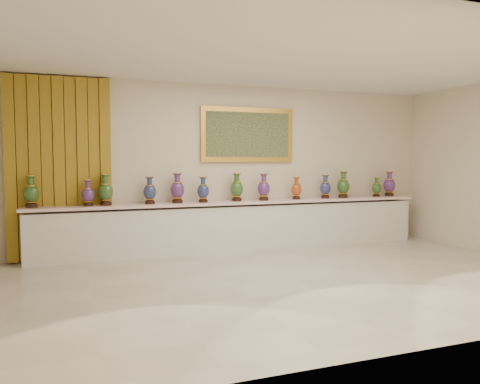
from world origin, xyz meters
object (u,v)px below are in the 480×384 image
Objects in this scene: vase_0 at (31,193)px; vase_1 at (88,194)px; counter at (239,226)px; vase_2 at (106,191)px.

vase_1 is at bearing -4.11° from vase_0.
vase_1 reaches higher than counter.
counter is 2.43m from vase_2.
vase_0 is 1.12m from vase_2.
vase_0 is at bearing 179.88° from counter.
vase_2 reaches higher than vase_0.
vase_0 is at bearing 178.58° from vase_2.
vase_1 is 0.83× the size of vase_2.
vase_1 is (0.84, -0.06, -0.03)m from vase_0.
vase_2 is at bearing -179.50° from counter.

